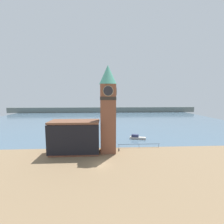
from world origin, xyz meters
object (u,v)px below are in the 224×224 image
Objects in this scene: clock_tower at (108,107)px; mooring_bollard_near at (119,150)px; pier_building at (75,137)px; boat_near at (137,137)px.

mooring_bollard_near is at bearing 3.42° from clock_tower.
pier_building is 24.19m from boat_near.
pier_building is 13.06m from mooring_bollard_near.
pier_building reaches higher than boat_near.
clock_tower is at bearing 2.18° from pier_building.
clock_tower is 12.45m from pier_building.
pier_building is (-9.27, -0.35, -8.31)m from clock_tower.
clock_tower is 4.01× the size of boat_near.
clock_tower reaches higher than mooring_bollard_near.
boat_near is (20.37, 12.44, -3.96)m from pier_building.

